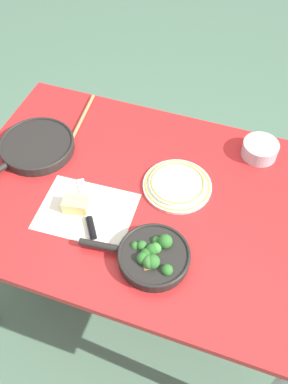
% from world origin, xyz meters
% --- Properties ---
extents(ground_plane, '(14.00, 14.00, 0.00)m').
position_xyz_m(ground_plane, '(0.00, 0.00, 0.00)').
color(ground_plane, '#51755B').
extents(dining_table_red, '(1.35, 0.92, 0.76)m').
position_xyz_m(dining_table_red, '(0.00, 0.00, 0.68)').
color(dining_table_red, red).
rests_on(dining_table_red, ground_plane).
extents(skillet_broccoli, '(0.37, 0.23, 0.08)m').
position_xyz_m(skillet_broccoli, '(0.11, -0.24, 0.79)').
color(skillet_broccoli, black).
rests_on(skillet_broccoli, dining_table_red).
extents(skillet_eggs, '(0.29, 0.39, 0.04)m').
position_xyz_m(skillet_eggs, '(-0.47, 0.08, 0.78)').
color(skillet_eggs, black).
rests_on(skillet_eggs, dining_table_red).
extents(wooden_spoon, '(0.06, 0.38, 0.02)m').
position_xyz_m(wooden_spoon, '(-0.37, 0.21, 0.77)').
color(wooden_spoon, '#A87A4C').
rests_on(wooden_spoon, dining_table_red).
extents(parchment_sheet, '(0.34, 0.27, 0.00)m').
position_xyz_m(parchment_sheet, '(-0.17, -0.13, 0.76)').
color(parchment_sheet, silver).
rests_on(parchment_sheet, dining_table_red).
extents(grater_knife, '(0.18, 0.24, 0.02)m').
position_xyz_m(grater_knife, '(-0.15, -0.16, 0.77)').
color(grater_knife, silver).
rests_on(grater_knife, dining_table_red).
extents(cheese_block, '(0.10, 0.07, 0.05)m').
position_xyz_m(cheese_block, '(-0.20, -0.14, 0.78)').
color(cheese_block, '#EFD67A').
rests_on(cheese_block, dining_table_red).
extents(dinner_plate_stack, '(0.25, 0.25, 0.03)m').
position_xyz_m(dinner_plate_stack, '(0.10, 0.08, 0.77)').
color(dinner_plate_stack, silver).
rests_on(dinner_plate_stack, dining_table_red).
extents(prep_bowl_steel, '(0.14, 0.14, 0.06)m').
position_xyz_m(prep_bowl_steel, '(0.36, 0.34, 0.79)').
color(prep_bowl_steel, '#B7B7BC').
rests_on(prep_bowl_steel, dining_table_red).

